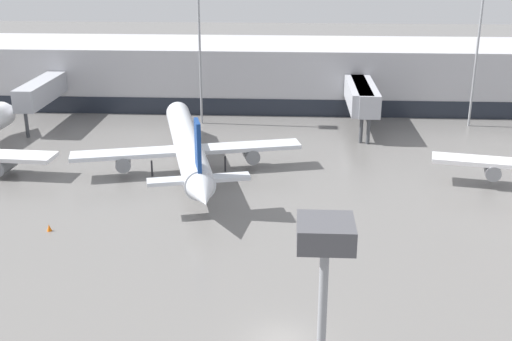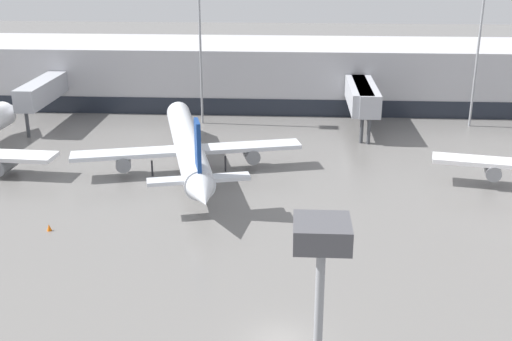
{
  "view_description": "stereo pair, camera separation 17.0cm",
  "coord_description": "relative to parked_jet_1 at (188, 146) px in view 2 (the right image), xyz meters",
  "views": [
    {
      "loc": [
        0.28,
        -33.8,
        23.59
      ],
      "look_at": [
        -2.87,
        22.89,
        3.0
      ],
      "focal_mm": 45.0,
      "sensor_mm": 36.0,
      "label": 1
    },
    {
      "loc": [
        0.45,
        -33.79,
        23.59
      ],
      "look_at": [
        -2.87,
        22.89,
        3.0
      ],
      "focal_mm": 45.0,
      "sensor_mm": 36.0,
      "label": 2
    }
  ],
  "objects": [
    {
      "name": "apron_light_mast_3",
      "position": [
        34.62,
        19.91,
        13.04
      ],
      "size": [
        1.8,
        1.8,
        20.54
      ],
      "color": "gray",
      "rests_on": "ground_plane"
    },
    {
      "name": "traffic_cone_3",
      "position": [
        -9.64,
        -15.37,
        -2.62
      ],
      "size": [
        0.42,
        0.42,
        0.61
      ],
      "color": "orange",
      "rests_on": "ground_plane"
    },
    {
      "name": "apron_light_mast_0",
      "position": [
        -1.17,
        19.24,
        11.37
      ],
      "size": [
        1.8,
        1.8,
        18.08
      ],
      "color": "gray",
      "rests_on": "ground_plane"
    },
    {
      "name": "apron_light_mast_4",
      "position": [
        11.99,
        -45.91,
        9.43
      ],
      "size": [
        1.8,
        1.8,
        15.32
      ],
      "color": "gray",
      "rests_on": "ground_plane"
    },
    {
      "name": "terminal_building",
      "position": [
        10.48,
        31.44,
        1.57
      ],
      "size": [
        160.0,
        29.13,
        9.0
      ],
      "color": "#B2B2B7",
      "rests_on": "ground_plane"
    },
    {
      "name": "parked_jet_1",
      "position": [
        0.0,
        0.0,
        0.0
      ],
      "size": [
        24.23,
        32.87,
        8.7
      ],
      "rotation": [
        0.0,
        0.0,
        1.82
      ],
      "color": "silver",
      "rests_on": "ground_plane"
    }
  ]
}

